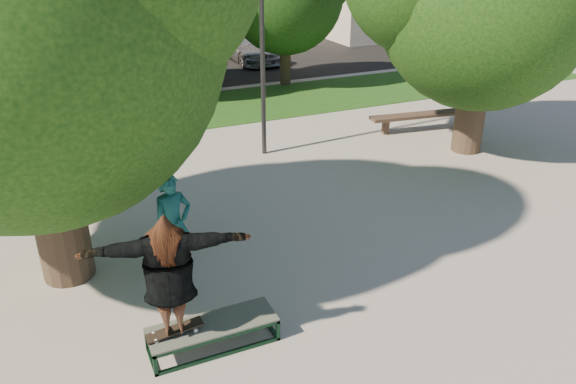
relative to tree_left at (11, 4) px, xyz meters
name	(u,v)px	position (x,y,z in m)	size (l,w,h in m)	color
ground	(316,250)	(4.29, -1.09, -4.42)	(120.00, 120.00, 0.00)	#B0A9A2
grass_strip	(213,108)	(5.29, 8.41, -4.41)	(30.00, 4.00, 0.02)	#1F4413
asphalt_strip	(144,71)	(4.29, 14.91, -4.42)	(40.00, 8.00, 0.01)	black
tree_left	(11,4)	(0.00, 0.00, 0.00)	(6.96, 5.95, 7.12)	#38281E
lamppost	(262,31)	(5.29, 3.91, -1.27)	(0.25, 0.15, 6.11)	#2D2D30
grind_box	(213,334)	(1.79, -2.83, -4.23)	(1.80, 0.60, 0.38)	black
skater_rig	(169,275)	(1.26, -2.83, -3.10)	(2.22, 1.00, 1.82)	white
bystander	(173,225)	(1.79, -0.77, -3.51)	(0.67, 0.44, 1.83)	#185C5D
bench	(424,116)	(10.28, 3.76, -4.00)	(3.35, 0.87, 0.51)	#49372C
car_dark	(79,65)	(1.68, 13.53, -3.67)	(1.58, 4.54, 1.49)	black
car_grey	(173,60)	(5.09, 12.85, -3.64)	(2.61, 5.65, 1.57)	#535458
car_silver_b	(248,45)	(9.05, 15.10, -3.75)	(1.90, 4.66, 1.35)	#A8A8AD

